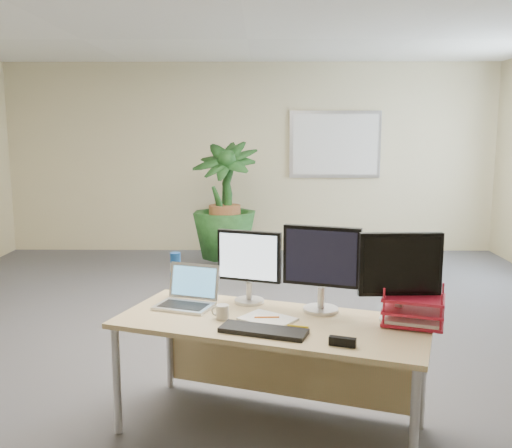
{
  "coord_description": "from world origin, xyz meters",
  "views": [
    {
      "loc": [
        0.16,
        -4.24,
        1.76
      ],
      "look_at": [
        0.11,
        0.35,
        1.0
      ],
      "focal_mm": 40.0,
      "sensor_mm": 36.0,
      "label": 1
    }
  ],
  "objects_px": {
    "desk": "(276,338)",
    "monitor_right": "(322,263)",
    "monitor_left": "(249,262)",
    "laptop": "(188,296)",
    "floor_plant": "(225,211)"
  },
  "relations": [
    {
      "from": "floor_plant",
      "to": "monitor_left",
      "type": "xyz_separation_m",
      "value": [
        0.39,
        -3.61,
        0.19
      ]
    },
    {
      "from": "floor_plant",
      "to": "laptop",
      "type": "bearing_deg",
      "value": -89.82
    },
    {
      "from": "monitor_right",
      "to": "laptop",
      "type": "distance_m",
      "value": 0.85
    },
    {
      "from": "desk",
      "to": "laptop",
      "type": "relative_size",
      "value": 4.63
    },
    {
      "from": "monitor_left",
      "to": "floor_plant",
      "type": "bearing_deg",
      "value": 96.13
    },
    {
      "from": "monitor_left",
      "to": "laptop",
      "type": "height_order",
      "value": "monitor_left"
    },
    {
      "from": "laptop",
      "to": "desk",
      "type": "bearing_deg",
      "value": -20.05
    },
    {
      "from": "monitor_left",
      "to": "monitor_right",
      "type": "relative_size",
      "value": 0.89
    },
    {
      "from": "monitor_right",
      "to": "laptop",
      "type": "height_order",
      "value": "monitor_right"
    },
    {
      "from": "monitor_left",
      "to": "laptop",
      "type": "distance_m",
      "value": 0.43
    },
    {
      "from": "laptop",
      "to": "floor_plant",
      "type": "bearing_deg",
      "value": 90.18
    },
    {
      "from": "monitor_left",
      "to": "monitor_right",
      "type": "bearing_deg",
      "value": -21.7
    },
    {
      "from": "desk",
      "to": "monitor_right",
      "type": "bearing_deg",
      "value": 16.69
    },
    {
      "from": "monitor_left",
      "to": "monitor_right",
      "type": "xyz_separation_m",
      "value": [
        0.44,
        -0.17,
        0.03
      ]
    },
    {
      "from": "floor_plant",
      "to": "laptop",
      "type": "height_order",
      "value": "floor_plant"
    }
  ]
}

